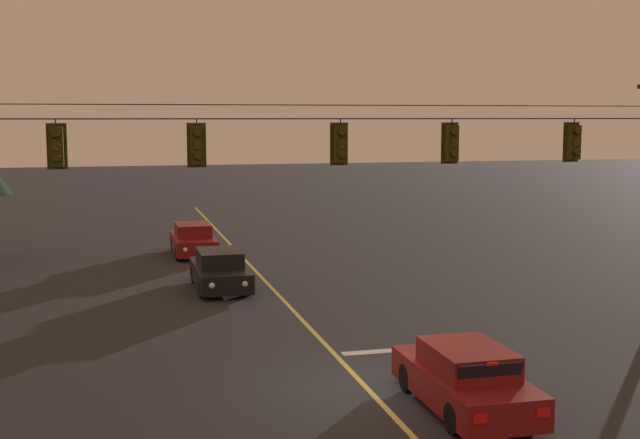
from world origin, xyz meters
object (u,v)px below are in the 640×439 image
Objects in this scene: traffic_light_leftmost at (56,146)px; traffic_light_right_inner at (452,143)px; traffic_light_left_inner at (197,145)px; car_oncoming_trailing at (193,240)px; traffic_light_centre at (341,144)px; traffic_light_rightmost at (574,142)px; car_oncoming_lead at (220,271)px; car_waiting_near_lane at (465,379)px.

traffic_light_right_inner is at bearing 0.00° from traffic_light_leftmost.
traffic_light_left_inner is 17.16m from car_oncoming_trailing.
traffic_light_leftmost is at bearing 180.00° from traffic_light_centre.
traffic_light_right_inner and traffic_light_rightmost have the same top height.
traffic_light_leftmost is 1.00× the size of traffic_light_right_inner.
traffic_light_rightmost is (3.68, 0.00, 0.00)m from traffic_light_right_inner.
traffic_light_left_inner is 9.98m from car_oncoming_lead.
traffic_light_leftmost is 13.89m from traffic_light_rightmost.
traffic_light_leftmost is 3.37m from traffic_light_left_inner.
traffic_light_right_inner is 11.15m from car_oncoming_lead.
traffic_light_rightmost is at bearing 43.43° from car_waiting_near_lane.
car_waiting_near_lane is at bearing -45.75° from traffic_light_left_inner.
traffic_light_rightmost reaches higher than car_oncoming_lead.
traffic_light_rightmost is (6.80, 0.00, 0.00)m from traffic_light_centre.
traffic_light_right_inner is (6.84, 0.00, 0.00)m from traffic_light_left_inner.
traffic_light_right_inner is 0.28× the size of car_oncoming_lead.
traffic_light_left_inner is at bearing 180.00° from traffic_light_rightmost.
traffic_light_leftmost and traffic_light_rightmost have the same top height.
traffic_light_leftmost is at bearing 180.00° from traffic_light_left_inner.
traffic_light_leftmost is at bearing -120.07° from car_oncoming_lead.
traffic_light_left_inner is at bearing 0.00° from traffic_light_leftmost.
traffic_light_right_inner is at bearing 180.00° from traffic_light_rightmost.
traffic_light_centre is at bearing 0.00° from traffic_light_leftmost.
car_oncoming_lead is 1.00× the size of car_oncoming_trailing.
traffic_light_rightmost is at bearing -60.96° from car_oncoming_trailing.
traffic_light_left_inner is 8.69m from car_waiting_near_lane.
traffic_light_centre is at bearing -76.16° from car_oncoming_lead.
traffic_light_left_inner is 0.28× the size of car_oncoming_trailing.
traffic_light_rightmost reaches higher than car_waiting_near_lane.
traffic_light_rightmost is at bearing -43.94° from car_oncoming_lead.
traffic_light_rightmost is 8.94m from car_waiting_near_lane.
car_oncoming_lead is 7.82m from car_oncoming_trailing.
car_oncoming_lead is (-5.23, 8.59, -4.82)m from traffic_light_right_inner.
traffic_light_left_inner is 1.00× the size of traffic_light_rightmost.
traffic_light_centre is 6.80m from traffic_light_rightmost.
traffic_light_right_inner is at bearing 70.91° from car_waiting_near_lane.
traffic_light_left_inner is at bearing 180.00° from traffic_light_centre.
traffic_light_leftmost is 0.28× the size of car_waiting_near_lane.
traffic_light_left_inner is 0.28× the size of car_oncoming_lead.
car_waiting_near_lane is at bearing -31.62° from traffic_light_leftmost.
traffic_light_centre is 0.28× the size of car_waiting_near_lane.
traffic_light_centre is at bearing 0.00° from traffic_light_left_inner.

